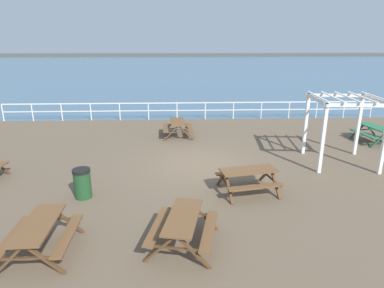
% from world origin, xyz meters
% --- Properties ---
extents(ground_plane, '(30.00, 24.00, 0.20)m').
position_xyz_m(ground_plane, '(0.00, 0.00, -0.10)').
color(ground_plane, brown).
extents(sea_band, '(142.00, 90.00, 0.01)m').
position_xyz_m(sea_band, '(0.00, 52.75, 0.00)').
color(sea_band, '#476B84').
rests_on(sea_band, ground).
extents(distant_shoreline, '(142.00, 6.00, 1.80)m').
position_xyz_m(distant_shoreline, '(0.00, 95.75, 0.00)').
color(distant_shoreline, '#4C4C47').
rests_on(distant_shoreline, ground).
extents(seaward_railing, '(23.07, 0.07, 1.08)m').
position_xyz_m(seaward_railing, '(0.00, 7.75, 0.74)').
color(seaward_railing, white).
rests_on(seaward_railing, ground).
extents(picnic_table_near_left, '(1.59, 1.84, 0.80)m').
position_xyz_m(picnic_table_near_left, '(-4.01, -5.64, 0.58)').
color(picnic_table_near_left, brown).
rests_on(picnic_table_near_left, ground).
extents(picnic_table_near_right, '(2.04, 1.82, 0.80)m').
position_xyz_m(picnic_table_near_right, '(1.42, -2.64, 0.58)').
color(picnic_table_near_right, brown).
rests_on(picnic_table_near_right, ground).
extents(picnic_table_far_left, '(1.63, 1.88, 0.80)m').
position_xyz_m(picnic_table_far_left, '(-0.85, 4.01, 0.58)').
color(picnic_table_far_left, brown).
rests_on(picnic_table_far_left, ground).
extents(picnic_table_far_right, '(1.72, 1.96, 0.80)m').
position_xyz_m(picnic_table_far_right, '(8.70, 2.54, 0.58)').
color(picnic_table_far_right, '#286B47').
rests_on(picnic_table_far_right, ground).
extents(picnic_table_seaward, '(1.84, 2.07, 0.80)m').
position_xyz_m(picnic_table_seaward, '(-0.73, -5.45, 0.58)').
color(picnic_table_seaward, brown).
rests_on(picnic_table_seaward, ground).
extents(lattice_pergola, '(2.65, 2.76, 2.70)m').
position_xyz_m(lattice_pergola, '(5.63, -0.15, 2.00)').
color(lattice_pergola, white).
rests_on(lattice_pergola, ground).
extents(litter_bin, '(0.55, 0.55, 0.95)m').
position_xyz_m(litter_bin, '(-3.82, -2.82, 0.48)').
color(litter_bin, '#1E4723').
rests_on(litter_bin, ground).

